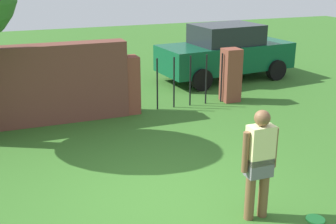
{
  "coord_description": "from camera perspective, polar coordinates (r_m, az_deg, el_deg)",
  "views": [
    {
      "loc": [
        -2.05,
        -5.59,
        3.43
      ],
      "look_at": [
        0.54,
        1.13,
        1.0
      ],
      "focal_mm": 46.46,
      "sensor_mm": 36.0,
      "label": 1
    }
  ],
  "objects": [
    {
      "name": "brick_wall",
      "position": [
        10.12,
        -17.29,
        3.31
      ],
      "size": [
        4.23,
        0.5,
        1.8
      ],
      "primitive_type": "cube",
      "color": "brown",
      "rests_on": "ground"
    },
    {
      "name": "car",
      "position": [
        13.85,
        7.54,
        7.81
      ],
      "size": [
        4.35,
        2.25,
        1.72
      ],
      "rotation": [
        0.0,
        0.0,
        3.24
      ],
      "color": "#0C4C2D",
      "rests_on": "ground"
    },
    {
      "name": "person",
      "position": [
        6.13,
        11.88,
        -6.19
      ],
      "size": [
        0.54,
        0.22,
        1.62
      ],
      "rotation": [
        0.0,
        0.0,
        3.14
      ],
      "color": "brown",
      "rests_on": "ground"
    },
    {
      "name": "fence_gate",
      "position": [
        10.97,
        1.88,
        4.23
      ],
      "size": [
        3.21,
        0.44,
        1.4
      ],
      "color": "brown",
      "rests_on": "ground"
    },
    {
      "name": "frisbee_green",
      "position": [
        6.7,
        18.77,
        -13.18
      ],
      "size": [
        0.27,
        0.27,
        0.02
      ],
      "primitive_type": "cylinder",
      "color": "green",
      "rests_on": "ground"
    },
    {
      "name": "ground_plane",
      "position": [
        6.87,
        -0.81,
        -11.31
      ],
      "size": [
        40.0,
        40.0,
        0.0
      ],
      "primitive_type": "plane",
      "color": "#336623"
    }
  ]
}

